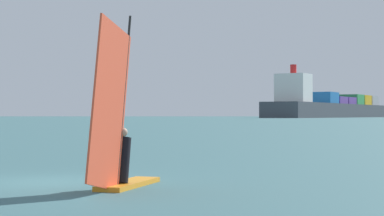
# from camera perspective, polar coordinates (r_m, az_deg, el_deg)

# --- Properties ---
(ground_plane) EXTENTS (4000.00, 4000.00, 0.00)m
(ground_plane) POSITION_cam_1_polar(r_m,az_deg,el_deg) (17.80, -12.03, -6.23)
(ground_plane) COLOR #386066
(windsurfer) EXTENTS (1.13, 3.74, 4.26)m
(windsurfer) POSITION_cam_1_polar(r_m,az_deg,el_deg) (15.81, -6.30, -2.77)
(windsurfer) COLOR orange
(windsurfer) RESTS_ON ground_plane
(cargo_ship) EXTENTS (105.78, 200.81, 34.27)m
(cargo_ship) POSITION_cam_1_polar(r_m,az_deg,el_deg) (506.01, 11.95, 0.13)
(cargo_ship) COLOR #3F444C
(cargo_ship) RESTS_ON ground_plane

